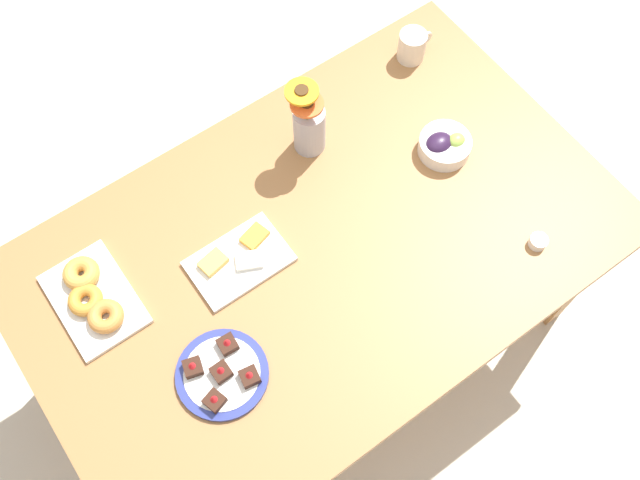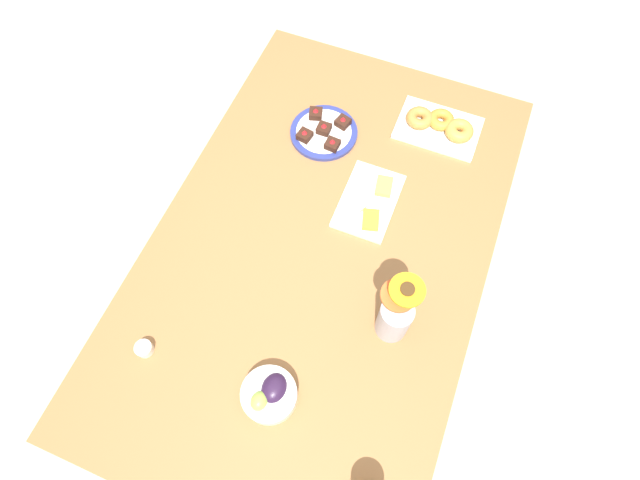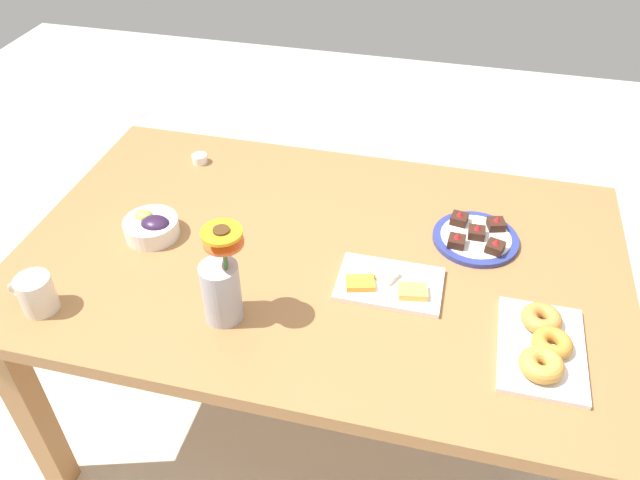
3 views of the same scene
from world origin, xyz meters
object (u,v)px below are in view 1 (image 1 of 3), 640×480
at_px(grape_bowl, 444,145).
at_px(flower_vase, 309,126).
at_px(dessert_plate, 222,374).
at_px(cheese_platter, 239,259).
at_px(coffee_mug, 412,46).
at_px(dining_table, 320,259).
at_px(croissant_platter, 92,297).
at_px(jam_cup_honey, 538,241).

xyz_separation_m(grape_bowl, flower_vase, (-0.30, 0.24, 0.07)).
bearing_deg(dessert_plate, cheese_platter, 49.54).
relative_size(coffee_mug, flower_vase, 0.44).
bearing_deg(dessert_plate, dining_table, 19.91).
height_order(coffee_mug, croissant_platter, coffee_mug).
distance_m(grape_bowl, flower_vase, 0.39).
relative_size(dessert_plate, flower_vase, 0.86).
bearing_deg(coffee_mug, cheese_platter, -161.25).
distance_m(cheese_platter, flower_vase, 0.42).
xyz_separation_m(croissant_platter, jam_cup_honey, (1.04, -0.55, -0.01)).
bearing_deg(dessert_plate, croissant_platter, 114.41).
bearing_deg(cheese_platter, coffee_mug, 18.75).
xyz_separation_m(cheese_platter, croissant_platter, (-0.36, 0.13, 0.01)).
height_order(dining_table, grape_bowl, grape_bowl).
distance_m(coffee_mug, croissant_platter, 1.18).
bearing_deg(jam_cup_honey, grape_bowl, 92.34).
distance_m(coffee_mug, cheese_platter, 0.85).
bearing_deg(dining_table, flower_vase, 59.82).
bearing_deg(flower_vase, croissant_platter, -174.97).
height_order(croissant_platter, dessert_plate, same).
height_order(coffee_mug, flower_vase, flower_vase).
bearing_deg(jam_cup_honey, cheese_platter, 147.96).
height_order(cheese_platter, jam_cup_honey, cheese_platter).
bearing_deg(coffee_mug, grape_bowl, -113.50).
relative_size(coffee_mug, jam_cup_honey, 2.47).
xyz_separation_m(dining_table, croissant_platter, (-0.56, 0.22, 0.11)).
bearing_deg(grape_bowl, coffee_mug, 66.50).
xyz_separation_m(dining_table, grape_bowl, (0.46, 0.04, 0.12)).
relative_size(grape_bowl, dessert_plate, 0.64).
relative_size(cheese_platter, croissant_platter, 0.93).
xyz_separation_m(croissant_platter, flower_vase, (0.73, 0.06, 0.07)).
xyz_separation_m(croissant_platter, dessert_plate, (0.16, -0.36, -0.01)).
distance_m(cheese_platter, dessert_plate, 0.31).
relative_size(grape_bowl, jam_cup_honey, 3.09).
bearing_deg(jam_cup_honey, dining_table, 145.10).
xyz_separation_m(grape_bowl, cheese_platter, (-0.66, 0.05, -0.02)).
xyz_separation_m(coffee_mug, jam_cup_honey, (-0.12, -0.70, -0.03)).
bearing_deg(croissant_platter, grape_bowl, -9.67).
height_order(coffee_mug, cheese_platter, coffee_mug).
distance_m(dessert_plate, flower_vase, 0.71).
xyz_separation_m(jam_cup_honey, dessert_plate, (-0.88, 0.19, -0.00)).
bearing_deg(dining_table, cheese_platter, 155.61).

